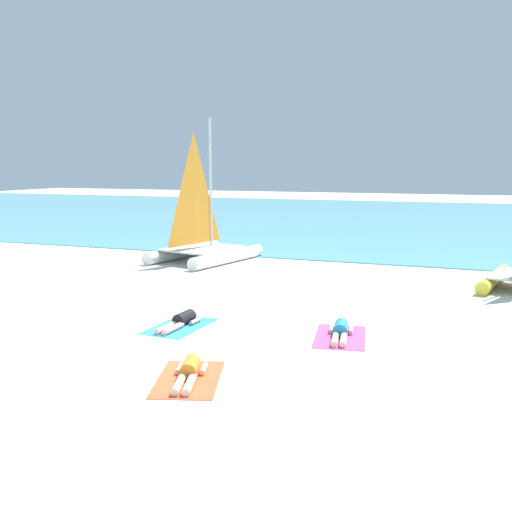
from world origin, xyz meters
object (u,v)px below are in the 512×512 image
Objects in this scene: sailboat_white at (203,240)px; sunbather_right at (340,330)px; towel_middle at (189,379)px; towel_right at (340,337)px; sunbather_left at (181,320)px; towel_left at (180,326)px; sunbather_middle at (189,371)px.

sailboat_white is 3.60× the size of sunbather_right.
towel_right is (1.96, 3.49, 0.00)m from towel_middle.
sunbather_left is 1.00× the size of sunbather_right.
towel_left is 1.24× the size of sunbather_middle.
sailboat_white is 11.06m from sunbather_right.
sunbather_left is 0.82× the size of towel_middle.
sunbather_right reaches higher than towel_left.
sailboat_white is 12.90m from sunbather_middle.
sailboat_white is 12.98m from towel_middle.
sunbather_middle reaches higher than towel_right.
towel_left is 1.21× the size of sunbather_right.
sunbather_middle is (1.75, -2.99, 0.00)m from sunbather_left.
towel_middle is at bearing -59.25° from towel_left.
sunbather_middle reaches higher than towel_middle.
sunbather_right is at bearing 61.31° from towel_middle.
towel_left is at bearing 120.75° from towel_middle.
sunbather_left is 3.53m from towel_middle.
sailboat_white is at bearing 112.72° from towel_left.
sunbather_right is (1.97, 3.49, 0.00)m from sunbather_middle.
towel_right is (3.73, 0.44, -0.13)m from sunbather_left.
towel_left is 3.77m from sunbather_right.
sailboat_white reaches higher than towel_right.
sunbather_left is at bearing -173.27° from towel_right.
sunbather_middle is (1.75, -2.92, 0.13)m from towel_left.
sunbather_left is at bearing -54.41° from sailboat_white.
towel_middle is at bearing -52.44° from sailboat_white.
towel_left is at bearing -172.26° from towel_right.
towel_left and towel_middle have the same top height.
sailboat_white reaches higher than towel_middle.
sunbather_middle is at bearing -56.65° from sunbather_left.
towel_middle is 1.00× the size of towel_right.
sailboat_white is 2.97× the size of towel_right.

